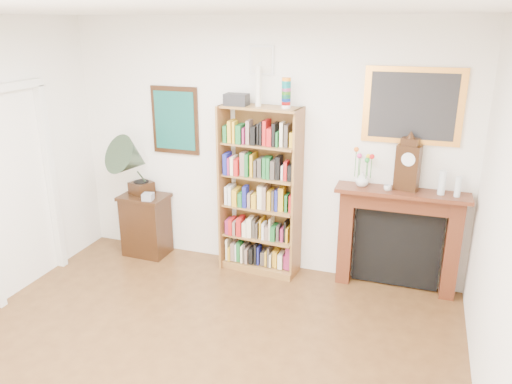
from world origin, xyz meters
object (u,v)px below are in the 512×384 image
flower_vase (362,179)px  bookshelf (260,182)px  side_cabinet (146,225)px  gramophone (133,162)px  cd_stack (148,197)px  mantel_clock (408,165)px  teacup (387,188)px  fireplace (398,231)px  bottle_right (458,187)px  bottle_left (442,183)px

flower_vase → bookshelf: bearing=-178.0°
side_cabinet → gramophone: (-0.06, -0.07, 0.81)m
cd_stack → mantel_clock: bearing=4.6°
bookshelf → flower_vase: (1.10, 0.04, 0.14)m
mantel_clock → teacup: (-0.17, -0.09, -0.23)m
teacup → side_cabinet: bearing=-179.7°
gramophone → mantel_clock: mantel_clock is taller
fireplace → teacup: (-0.14, -0.11, 0.49)m
bookshelf → cd_stack: size_ratio=18.16×
side_cabinet → fireplace: bearing=4.2°
bottle_right → bookshelf: bearing=-179.7°
side_cabinet → bottle_right: size_ratio=3.80×
fireplace → flower_vase: size_ratio=8.94×
fireplace → mantel_clock: mantel_clock is taller
cd_stack → flower_vase: 2.46m
side_cabinet → bottle_left: (3.31, 0.07, 0.86)m
side_cabinet → mantel_clock: bearing=3.9°
bookshelf → bottle_right: 2.02m
gramophone → bottle_left: (3.38, 0.15, 0.05)m
mantel_clock → bottle_right: size_ratio=2.67×
side_cabinet → mantel_clock: size_ratio=1.42×
side_cabinet → teacup: bearing=2.2°
bookshelf → side_cabinet: 1.60m
fireplace → cd_stack: 2.83m
side_cabinet → bookshelf: bearing=3.6°
gramophone → flower_vase: size_ratio=5.17×
flower_vase → bottle_right: size_ratio=0.74×
flower_vase → bottle_right: 0.92m
fireplace → flower_vase: flower_vase is taller
mantel_clock → bottle_right: 0.51m
bottle_left → fireplace: bearing=172.2°
teacup → flower_vase: bearing=165.4°
bookshelf → mantel_clock: bookshelf is taller
bookshelf → teacup: size_ratio=28.52×
bookshelf → gramophone: bookshelf is taller
bookshelf → teacup: bookshelf is taller
side_cabinet → flower_vase: flower_vase is taller
mantel_clock → flower_vase: 0.47m
teacup → bottle_left: 0.52m
side_cabinet → cd_stack: (0.13, -0.12, 0.42)m
bookshelf → flower_vase: 1.11m
cd_stack → teacup: bearing=3.0°
bookshelf → gramophone: bearing=-169.8°
bottle_left → cd_stack: bearing=-176.5°
fireplace → mantel_clock: (0.03, -0.02, 0.72)m
fireplace → teacup: teacup is taller
cd_stack → flower_vase: bearing=4.9°
fireplace → cd_stack: bearing=-175.7°
fireplace → flower_vase: bearing=-175.2°
cd_stack → bookshelf: bearing=7.3°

